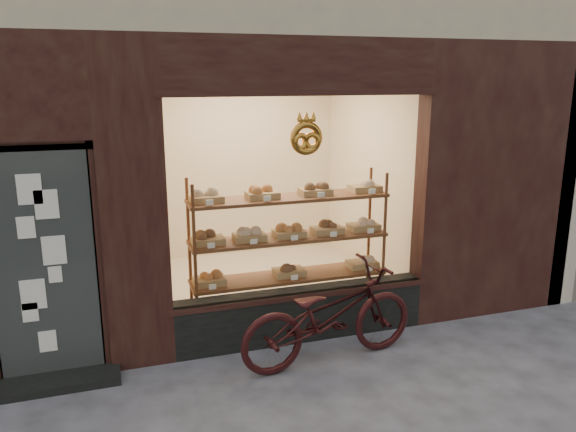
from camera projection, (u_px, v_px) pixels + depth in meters
name	position (u px, v px, depth m)	size (l,w,h in m)	color
display_shelf	(289.00, 249.00, 6.21)	(2.20, 0.45, 1.70)	brown
bicycle	(329.00, 315.00, 5.43)	(0.64, 1.84, 0.96)	black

